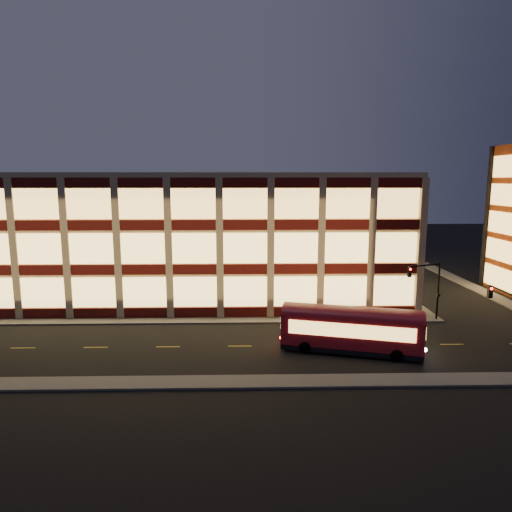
{
  "coord_description": "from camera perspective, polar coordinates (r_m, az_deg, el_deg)",
  "views": [
    {
      "loc": [
        4.51,
        -42.48,
        13.81
      ],
      "look_at": [
        5.7,
        8.0,
        5.33
      ],
      "focal_mm": 32.0,
      "sensor_mm": 36.0,
      "label": 1
    }
  ],
  "objects": [
    {
      "name": "sidewalk_office_south",
      "position": [
        46.21,
        -10.74,
        -7.93
      ],
      "size": [
        54.0,
        2.0,
        0.15
      ],
      "primitive_type": "cube",
      "color": "#514F4C",
      "rests_on": "ground"
    },
    {
      "name": "sidewalk_office_east",
      "position": [
        63.79,
        15.56,
        -3.26
      ],
      "size": [
        2.0,
        30.0,
        0.15
      ],
      "primitive_type": "cube",
      "color": "#514F4C",
      "rests_on": "ground"
    },
    {
      "name": "trolley_bus",
      "position": [
        37.96,
        11.82,
        -8.68
      ],
      "size": [
        11.4,
        5.59,
        3.75
      ],
      "rotation": [
        0.0,
        0.0,
        -0.27
      ],
      "color": "maroon",
      "rests_on": "ground"
    },
    {
      "name": "sidewalk_near",
      "position": [
        32.84,
        -9.46,
        -15.33
      ],
      "size": [
        100.0,
        2.0,
        0.15
      ],
      "primitive_type": "cube",
      "color": "#514F4C",
      "rests_on": "ground"
    },
    {
      "name": "office_building",
      "position": [
        60.22,
        -8.44,
        3.17
      ],
      "size": [
        50.45,
        30.45,
        14.5
      ],
      "color": "tan",
      "rests_on": "ground"
    },
    {
      "name": "sidewalk_tower_west",
      "position": [
        67.8,
        24.5,
        -3.03
      ],
      "size": [
        2.0,
        30.0,
        0.15
      ],
      "primitive_type": "cube",
      "color": "#514F4C",
      "rests_on": "ground"
    },
    {
      "name": "ground",
      "position": [
        44.9,
        -7.13,
        -8.46
      ],
      "size": [
        200.0,
        200.0,
        0.0
      ],
      "primitive_type": "plane",
      "color": "black",
      "rests_on": "ground"
    },
    {
      "name": "traffic_signal_near",
      "position": [
        37.99,
        28.89,
        -6.45
      ],
      "size": [
        0.32,
        4.45,
        6.0
      ],
      "color": "black",
      "rests_on": "ground"
    },
    {
      "name": "traffic_signal_far",
      "position": [
        47.25,
        20.71,
        -2.94
      ],
      "size": [
        3.79,
        1.87,
        6.0
      ],
      "color": "black",
      "rests_on": "ground"
    }
  ]
}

